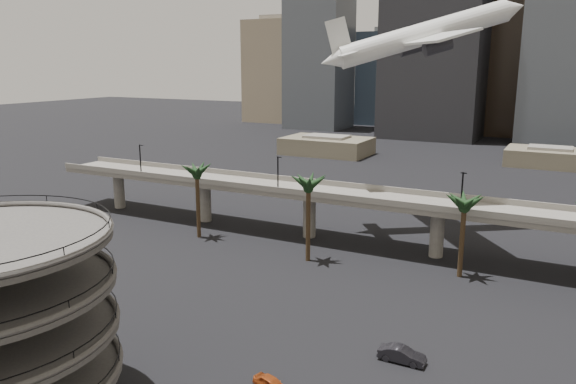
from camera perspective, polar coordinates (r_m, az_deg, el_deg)
The scene contains 7 objects.
overpass at distance 92.43m, azimuth 8.37°, elevation -1.13°, with size 130.00×9.30×14.70m.
palm_trees at distance 81.10m, azimuth 14.36°, elevation -0.51°, with size 76.40×18.40×14.00m.
low_buildings at distance 175.63m, azimuth 19.99°, elevation 3.42°, with size 135.00×27.50×6.80m.
skyline at distance 247.61m, azimuth 25.13°, elevation 14.47°, with size 269.00×86.00×112.78m.
airborne_jet at distance 103.18m, azimuth 13.57°, elevation 15.22°, with size 32.26×30.48×13.56m.
car_a at distance 54.89m, azimuth -1.70°, elevation -18.90°, with size 1.56×3.88×1.32m, color #B34A19.
car_b at distance 60.28m, azimuth 11.50°, elevation -15.90°, with size 1.68×4.81×1.59m, color black.
Camera 1 is at (29.08, -29.86, 29.64)m, focal length 35.00 mm.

